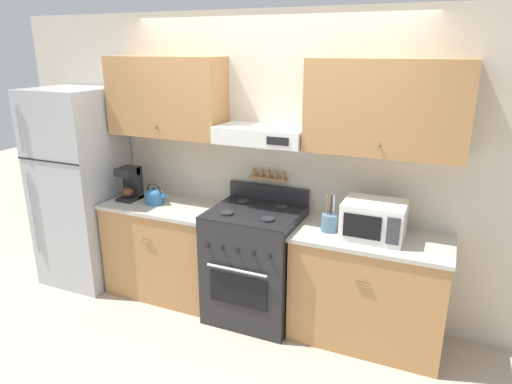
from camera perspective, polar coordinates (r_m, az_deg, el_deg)
The scene contains 10 objects.
ground_plane at distance 3.98m, azimuth -1.80°, elevation -16.87°, with size 16.00×16.00×0.00m, color #B2A38E.
wall_back at distance 3.88m, azimuth 1.86°, elevation 5.81°, with size 5.20×0.46×2.55m.
counter_left at distance 4.41m, azimuth -11.01°, elevation -6.93°, with size 1.09×0.61×0.89m.
counter_right at distance 3.76m, azimuth 13.85°, elevation -11.65°, with size 1.17×0.61×0.89m.
stove_range at distance 3.94m, azimuth -0.16°, elevation -8.94°, with size 0.74×0.69×1.11m.
refrigerator at distance 4.75m, azimuth -21.03°, elevation 0.51°, with size 0.72×0.72×1.90m.
tea_kettle at distance 4.25m, azimuth -12.59°, elevation -0.49°, with size 0.22×0.17×0.20m.
coffee_maker at distance 4.41m, azimuth -15.42°, elevation 1.10°, with size 0.17×0.21×0.31m.
microwave at distance 3.51m, azimuth 14.52°, elevation -3.37°, with size 0.45×0.36×0.28m.
utensil_crock at distance 3.58m, azimuth 9.16°, elevation -3.72°, with size 0.13×0.13×0.29m.
Camera 1 is at (1.42, -2.95, 2.25)m, focal length 32.00 mm.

